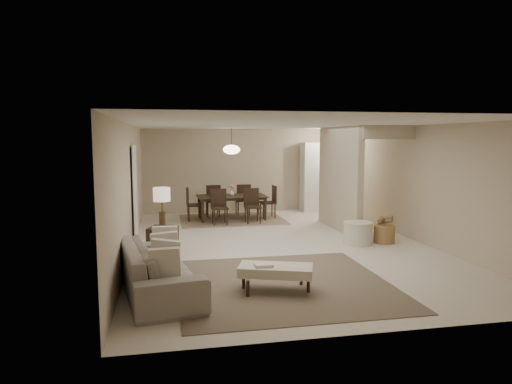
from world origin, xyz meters
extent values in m
plane|color=beige|center=(0.00, 0.00, 0.00)|extent=(9.00, 9.00, 0.00)
plane|color=white|center=(0.00, 0.00, 2.50)|extent=(9.00, 9.00, 0.00)
plane|color=#C1AC92|center=(0.00, 4.50, 1.25)|extent=(6.00, 0.00, 6.00)
plane|color=#C1AC92|center=(-3.00, 0.00, 1.25)|extent=(0.00, 9.00, 9.00)
plane|color=#C1AC92|center=(3.00, 0.00, 1.25)|extent=(0.00, 9.00, 9.00)
cube|color=#C1AC92|center=(1.80, 1.25, 1.25)|extent=(0.15, 2.50, 2.50)
cube|color=black|center=(-2.97, 0.60, 1.02)|extent=(0.04, 0.90, 2.04)
cube|color=white|center=(2.35, 4.15, 1.05)|extent=(1.20, 0.55, 2.10)
cylinder|color=white|center=(2.30, 3.20, 2.46)|extent=(0.44, 0.44, 0.05)
cube|color=brown|center=(-0.58, -2.56, 0.01)|extent=(3.20, 3.20, 0.01)
imported|color=gray|center=(-2.45, -2.56, 0.35)|extent=(2.51, 1.32, 0.70)
cube|color=silver|center=(-0.78, -2.86, 0.31)|extent=(1.17, 0.81, 0.14)
cylinder|color=black|center=(-1.22, -3.04, 0.12)|extent=(0.05, 0.05, 0.24)
cylinder|color=black|center=(-0.33, -3.04, 0.12)|extent=(0.05, 0.05, 0.24)
cylinder|color=black|center=(-1.22, -2.69, 0.12)|extent=(0.05, 0.05, 0.24)
cylinder|color=black|center=(-0.33, -2.69, 0.12)|extent=(0.05, 0.05, 0.24)
cube|color=black|center=(-2.40, -0.38, 0.27)|extent=(0.62, 0.62, 0.53)
cylinder|color=#4D3A21|center=(-2.40, -0.38, 0.68)|extent=(0.12, 0.12, 0.30)
cylinder|color=#4D3A21|center=(-2.40, -0.38, 0.96)|extent=(0.03, 0.03, 0.26)
cylinder|color=beige|center=(-2.40, -0.38, 1.16)|extent=(0.32, 0.32, 0.26)
cylinder|color=silver|center=(1.62, -0.32, 0.24)|extent=(0.61, 0.61, 0.47)
cylinder|color=brown|center=(2.24, -0.28, 0.19)|extent=(0.57, 0.57, 0.38)
cube|color=#827050|center=(-0.56, 3.14, 0.01)|extent=(2.80, 2.10, 0.01)
imported|color=black|center=(-0.56, 3.14, 0.33)|extent=(1.91, 1.10, 0.66)
imported|color=white|center=(-0.56, 3.14, 0.73)|extent=(0.16, 0.16, 0.15)
cube|color=yellow|center=(2.70, 1.51, 0.01)|extent=(1.05, 0.72, 0.01)
cylinder|color=#4D3A21|center=(-0.56, 3.14, 2.25)|extent=(0.02, 0.02, 0.50)
ellipsoid|color=#FFEAC6|center=(-0.56, 3.14, 1.92)|extent=(0.46, 0.46, 0.25)
camera|label=1|loc=(-2.31, -9.13, 2.22)|focal=32.00mm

